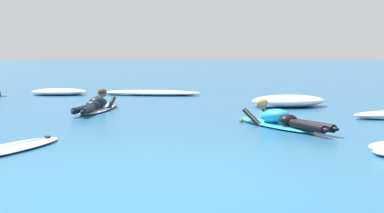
% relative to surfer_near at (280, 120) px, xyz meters
% --- Properties ---
extents(ground_plane, '(120.00, 120.00, 0.00)m').
position_rel_surfer_near_xyz_m(ground_plane, '(-2.44, 6.14, -0.14)').
color(ground_plane, '#235B84').
extents(surfer_near, '(1.41, 2.44, 0.55)m').
position_rel_surfer_near_xyz_m(surfer_near, '(0.00, 0.00, 0.00)').
color(surfer_near, '#2DB2D1').
rests_on(surfer_near, ground).
extents(surfer_far, '(0.96, 2.44, 0.55)m').
position_rel_surfer_near_xyz_m(surfer_far, '(-3.65, 2.79, -0.00)').
color(surfer_far, silver).
rests_on(surfer_far, ground).
extents(drifting_surfboard, '(1.52, 2.07, 0.16)m').
position_rel_surfer_near_xyz_m(drifting_surfboard, '(-4.39, -1.85, -0.11)').
color(drifting_surfboard, white).
rests_on(drifting_surfboard, ground).
extents(whitewater_front, '(1.80, 1.02, 0.21)m').
position_rel_surfer_near_xyz_m(whitewater_front, '(-5.31, 7.32, -0.05)').
color(whitewater_front, white).
rests_on(whitewater_front, ground).
extents(whitewater_mid_left, '(1.99, 1.30, 0.29)m').
position_rel_surfer_near_xyz_m(whitewater_mid_left, '(1.09, 3.42, -0.00)').
color(whitewater_mid_left, white).
rests_on(whitewater_mid_left, ground).
extents(whitewater_far_band, '(3.22, 1.37, 0.16)m').
position_rel_surfer_near_xyz_m(whitewater_far_band, '(-2.35, 6.98, -0.07)').
color(whitewater_far_band, white).
rests_on(whitewater_far_band, ground).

